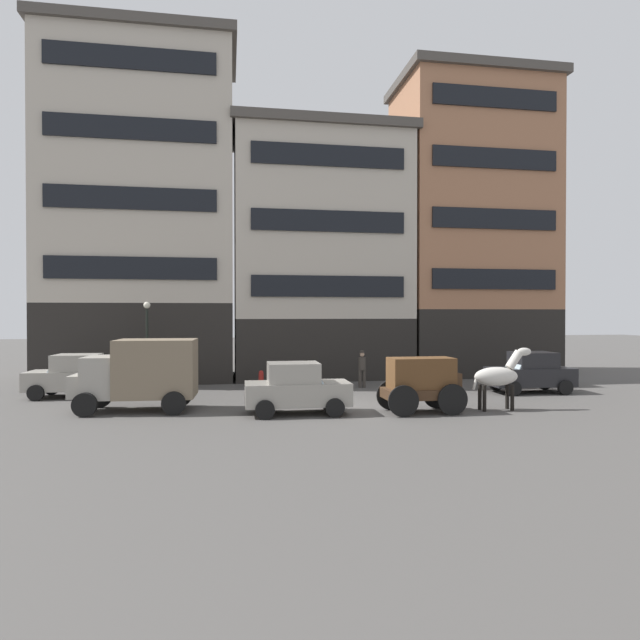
# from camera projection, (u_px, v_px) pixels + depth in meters

# --- Properties ---
(ground_plane) EXTENTS (120.00, 120.00, 0.00)m
(ground_plane) POSITION_uv_depth(u_px,v_px,m) (350.00, 406.00, 20.78)
(ground_plane) COLOR #4C4947
(building_far_left) EXTENTS (10.16, 6.28, 18.17)m
(building_far_left) POSITION_uv_depth(u_px,v_px,m) (142.00, 211.00, 29.25)
(building_far_left) COLOR black
(building_far_left) RESTS_ON ground_plane
(building_center_left) EXTENTS (10.06, 6.28, 13.90)m
(building_center_left) POSITION_uv_depth(u_px,v_px,m) (320.00, 253.00, 30.89)
(building_center_left) COLOR black
(building_center_left) RESTS_ON ground_plane
(building_center_right) EXTENTS (9.06, 6.28, 17.45)m
(building_center_right) POSITION_uv_depth(u_px,v_px,m) (471.00, 227.00, 32.39)
(building_center_right) COLOR black
(building_center_right) RESTS_ON ground_plane
(cargo_wagon) EXTENTS (2.92, 1.53, 1.98)m
(cargo_wagon) POSITION_uv_depth(u_px,v_px,m) (422.00, 381.00, 19.50)
(cargo_wagon) COLOR #3D2819
(cargo_wagon) RESTS_ON ground_plane
(draft_horse) EXTENTS (2.34, 0.62, 2.30)m
(draft_horse) POSITION_uv_depth(u_px,v_px,m) (499.00, 376.00, 19.99)
(draft_horse) COLOR beige
(draft_horse) RESTS_ON ground_plane
(delivery_truck_near) EXTENTS (4.43, 2.30, 2.62)m
(delivery_truck_near) POSITION_uv_depth(u_px,v_px,m) (140.00, 372.00, 19.78)
(delivery_truck_near) COLOR gray
(delivery_truck_near) RESTS_ON ground_plane
(sedan_dark) EXTENTS (3.72, 1.89, 1.83)m
(sedan_dark) POSITION_uv_depth(u_px,v_px,m) (297.00, 388.00, 19.23)
(sedan_dark) COLOR gray
(sedan_dark) RESTS_ON ground_plane
(sedan_light) EXTENTS (3.79, 2.04, 1.83)m
(sedan_light) POSITION_uv_depth(u_px,v_px,m) (74.00, 376.00, 23.02)
(sedan_light) COLOR gray
(sedan_light) RESTS_ON ground_plane
(sedan_parked_curb) EXTENTS (3.75, 1.97, 1.83)m
(sedan_parked_curb) POSITION_uv_depth(u_px,v_px,m) (531.00, 372.00, 24.36)
(sedan_parked_curb) COLOR black
(sedan_parked_curb) RESTS_ON ground_plane
(pedestrian_officer) EXTENTS (0.36, 0.36, 1.79)m
(pedestrian_officer) POSITION_uv_depth(u_px,v_px,m) (362.00, 367.00, 25.99)
(pedestrian_officer) COLOR #38332D
(pedestrian_officer) RESTS_ON ground_plane
(streetlamp_curbside) EXTENTS (0.32, 0.32, 4.12)m
(streetlamp_curbside) POSITION_uv_depth(u_px,v_px,m) (147.00, 333.00, 25.40)
(streetlamp_curbside) COLOR black
(streetlamp_curbside) RESTS_ON ground_plane
(fire_hydrant_curbside) EXTENTS (0.24, 0.24, 0.83)m
(fire_hydrant_curbside) POSITION_uv_depth(u_px,v_px,m) (261.00, 379.00, 26.02)
(fire_hydrant_curbside) COLOR maroon
(fire_hydrant_curbside) RESTS_ON ground_plane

